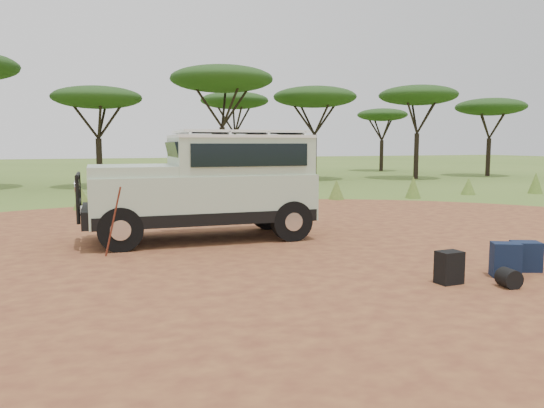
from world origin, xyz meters
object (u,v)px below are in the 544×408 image
object	(u,v)px
duffel_navy	(526,256)
backpack_navy	(505,260)
safari_vehicle	(209,187)
backpack_olive	(510,261)
walking_staff	(113,222)
backpack_black	(449,268)

from	to	relation	value
duffel_navy	backpack_navy	bearing A→B (deg)	-139.16
safari_vehicle	backpack_olive	world-z (taller)	safari_vehicle
walking_staff	duffel_navy	world-z (taller)	walking_staff
walking_staff	backpack_black	size ratio (longest dim) A/B	2.76
backpack_navy	duffel_navy	xyz separation A→B (m)	(0.62, 0.19, -0.03)
walking_staff	backpack_olive	size ratio (longest dim) A/B	2.83
backpack_black	backpack_olive	xyz separation A→B (m)	(1.22, 0.03, -0.01)
walking_staff	duffel_navy	bearing A→B (deg)	-73.29
backpack_olive	duffel_navy	xyz separation A→B (m)	(0.50, 0.17, 0.00)
safari_vehicle	duffel_navy	xyz separation A→B (m)	(4.14, -4.79, -0.90)
walking_staff	duffel_navy	distance (m)	7.21
safari_vehicle	backpack_navy	xyz separation A→B (m)	(3.52, -4.98, -0.88)
backpack_black	safari_vehicle	bearing A→B (deg)	113.11
safari_vehicle	backpack_navy	bearing A→B (deg)	-52.31
safari_vehicle	backpack_black	world-z (taller)	safari_vehicle
walking_staff	backpack_navy	world-z (taller)	walking_staff
backpack_navy	safari_vehicle	bearing A→B (deg)	153.36
walking_staff	backpack_navy	bearing A→B (deg)	-77.26
safari_vehicle	backpack_olive	distance (m)	6.23
duffel_navy	backpack_black	bearing A→B (deg)	-149.44
backpack_black	backpack_navy	bearing A→B (deg)	-1.86
safari_vehicle	walking_staff	distance (m)	2.55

